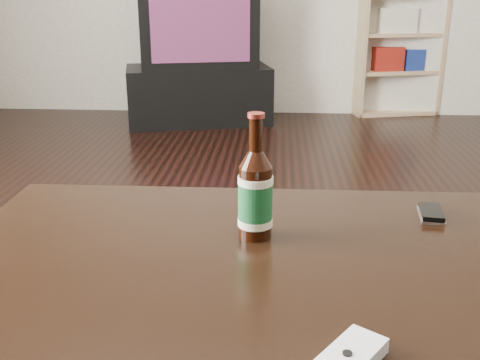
# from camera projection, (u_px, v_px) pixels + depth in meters

# --- Properties ---
(floor) EXTENTS (5.00, 6.00, 0.01)m
(floor) POSITION_uv_depth(u_px,v_px,m) (302.00, 325.00, 1.71)
(floor) COLOR black
(floor) RESTS_ON ground
(tv_stand) EXTENTS (1.12, 0.75, 0.41)m
(tv_stand) POSITION_uv_depth(u_px,v_px,m) (199.00, 94.00, 4.16)
(tv_stand) COLOR black
(tv_stand) RESTS_ON floor
(tv) EXTENTS (0.91, 0.69, 0.61)m
(tv) POSITION_uv_depth(u_px,v_px,m) (197.00, 23.00, 3.99)
(tv) COLOR black
(tv) RESTS_ON tv_stand
(bookshelf) EXTENTS (0.72, 0.45, 1.23)m
(bookshelf) POSITION_uv_depth(u_px,v_px,m) (396.00, 30.00, 4.35)
(bookshelf) COLOR tan
(bookshelf) RESTS_ON floor
(coffee_table) EXTENTS (1.34, 0.79, 0.50)m
(coffee_table) POSITION_uv_depth(u_px,v_px,m) (300.00, 295.00, 1.03)
(coffee_table) COLOR black
(coffee_table) RESTS_ON floor
(beer_bottle) EXTENTS (0.08, 0.08, 0.25)m
(beer_bottle) POSITION_uv_depth(u_px,v_px,m) (255.00, 195.00, 1.09)
(beer_bottle) COLOR black
(beer_bottle) RESTS_ON coffee_table
(phone) EXTENTS (0.06, 0.10, 0.02)m
(phone) POSITION_uv_depth(u_px,v_px,m) (431.00, 214.00, 1.21)
(phone) COLOR silver
(phone) RESTS_ON coffee_table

